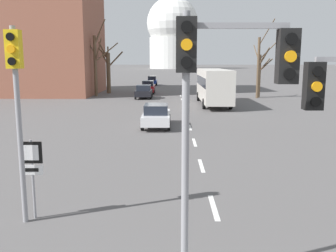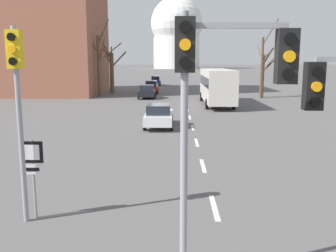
{
  "view_description": "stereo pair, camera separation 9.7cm",
  "coord_description": "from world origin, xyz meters",
  "px_view_note": "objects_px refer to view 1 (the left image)",
  "views": [
    {
      "loc": [
        -1.31,
        -2.88,
        4.33
      ],
      "look_at": [
        -1.36,
        6.07,
        2.76
      ],
      "focal_mm": 40.0,
      "sensor_mm": 36.0,
      "label": 1
    },
    {
      "loc": [
        -1.21,
        -2.88,
        4.33
      ],
      "look_at": [
        -1.36,
        6.07,
        2.76
      ],
      "focal_mm": 40.0,
      "sensor_mm": 36.0,
      "label": 2
    }
  ],
  "objects_px": {
    "sedan_near_left": "(156,115)",
    "sedan_far_left": "(148,87)",
    "sedan_near_right": "(144,92)",
    "sedan_mid_centre": "(152,81)",
    "city_bus": "(214,84)",
    "traffic_signal_near_left": "(17,89)",
    "traffic_signal_centre_tall": "(220,83)",
    "route_sign_post": "(32,166)"
  },
  "relations": [
    {
      "from": "traffic_signal_near_left",
      "to": "sedan_near_left",
      "type": "distance_m",
      "value": 15.4
    },
    {
      "from": "sedan_near_left",
      "to": "sedan_near_right",
      "type": "height_order",
      "value": "sedan_near_right"
    },
    {
      "from": "sedan_near_left",
      "to": "city_bus",
      "type": "bearing_deg",
      "value": 67.41
    },
    {
      "from": "sedan_near_left",
      "to": "sedan_far_left",
      "type": "distance_m",
      "value": 25.42
    },
    {
      "from": "city_bus",
      "to": "sedan_mid_centre",
      "type": "bearing_deg",
      "value": 104.13
    },
    {
      "from": "sedan_near_left",
      "to": "sedan_near_right",
      "type": "distance_m",
      "value": 18.94
    },
    {
      "from": "sedan_near_right",
      "to": "sedan_far_left",
      "type": "bearing_deg",
      "value": 88.96
    },
    {
      "from": "sedan_near_left",
      "to": "sedan_far_left",
      "type": "relative_size",
      "value": 1.09
    },
    {
      "from": "sedan_near_right",
      "to": "sedan_near_left",
      "type": "bearing_deg",
      "value": -83.53
    },
    {
      "from": "sedan_mid_centre",
      "to": "sedan_far_left",
      "type": "bearing_deg",
      "value": -89.14
    },
    {
      "from": "sedan_near_right",
      "to": "traffic_signal_centre_tall",
      "type": "bearing_deg",
      "value": -83.83
    },
    {
      "from": "city_bus",
      "to": "traffic_signal_centre_tall",
      "type": "bearing_deg",
      "value": -96.38
    },
    {
      "from": "sedan_mid_centre",
      "to": "city_bus",
      "type": "xyz_separation_m",
      "value": [
        7.45,
        -29.58,
        1.22
      ]
    },
    {
      "from": "sedan_far_left",
      "to": "sedan_near_left",
      "type": "bearing_deg",
      "value": -85.45
    },
    {
      "from": "traffic_signal_near_left",
      "to": "sedan_near_left",
      "type": "xyz_separation_m",
      "value": [
        3.03,
        14.83,
        -2.84
      ]
    },
    {
      "from": "sedan_far_left",
      "to": "traffic_signal_centre_tall",
      "type": "bearing_deg",
      "value": -84.92
    },
    {
      "from": "sedan_far_left",
      "to": "traffic_signal_near_left",
      "type": "bearing_deg",
      "value": -91.44
    },
    {
      "from": "sedan_mid_centre",
      "to": "sedan_far_left",
      "type": "relative_size",
      "value": 1.01
    },
    {
      "from": "route_sign_post",
      "to": "sedan_near_right",
      "type": "bearing_deg",
      "value": 88.79
    },
    {
      "from": "sedan_far_left",
      "to": "city_bus",
      "type": "xyz_separation_m",
      "value": [
        7.2,
        -12.89,
        1.21
      ]
    },
    {
      "from": "traffic_signal_centre_tall",
      "to": "sedan_mid_centre",
      "type": "relative_size",
      "value": 1.25
    },
    {
      "from": "sedan_near_left",
      "to": "city_bus",
      "type": "distance_m",
      "value": 13.55
    },
    {
      "from": "traffic_signal_near_left",
      "to": "city_bus",
      "type": "height_order",
      "value": "traffic_signal_near_left"
    },
    {
      "from": "route_sign_post",
      "to": "city_bus",
      "type": "xyz_separation_m",
      "value": [
        8.02,
        27.07,
        0.54
      ]
    },
    {
      "from": "sedan_near_right",
      "to": "city_bus",
      "type": "distance_m",
      "value": 9.78
    },
    {
      "from": "sedan_mid_centre",
      "to": "traffic_signal_near_left",
      "type": "bearing_deg",
      "value": -90.77
    },
    {
      "from": "city_bus",
      "to": "sedan_near_right",
      "type": "bearing_deg",
      "value": 138.95
    },
    {
      "from": "traffic_signal_near_left",
      "to": "sedan_near_right",
      "type": "bearing_deg",
      "value": 88.48
    },
    {
      "from": "route_sign_post",
      "to": "sedan_near_left",
      "type": "distance_m",
      "value": 14.92
    },
    {
      "from": "sedan_mid_centre",
      "to": "city_bus",
      "type": "bearing_deg",
      "value": -75.87
    },
    {
      "from": "sedan_near_left",
      "to": "sedan_far_left",
      "type": "height_order",
      "value": "sedan_far_left"
    },
    {
      "from": "city_bus",
      "to": "traffic_signal_near_left",
      "type": "bearing_deg",
      "value": -106.74
    },
    {
      "from": "sedan_near_right",
      "to": "traffic_signal_near_left",
      "type": "bearing_deg",
      "value": -91.52
    },
    {
      "from": "traffic_signal_near_left",
      "to": "sedan_mid_centre",
      "type": "bearing_deg",
      "value": 89.23
    },
    {
      "from": "traffic_signal_near_left",
      "to": "sedan_near_right",
      "type": "xyz_separation_m",
      "value": [
        0.89,
        33.66,
        -2.83
      ]
    },
    {
      "from": "sedan_near_left",
      "to": "sedan_far_left",
      "type": "xyz_separation_m",
      "value": [
        -2.02,
        25.34,
        0.07
      ]
    },
    {
      "from": "sedan_far_left",
      "to": "city_bus",
      "type": "distance_m",
      "value": 14.81
    },
    {
      "from": "sedan_near_left",
      "to": "sedan_near_right",
      "type": "bearing_deg",
      "value": 96.47
    },
    {
      "from": "sedan_near_left",
      "to": "sedan_mid_centre",
      "type": "xyz_separation_m",
      "value": [
        -2.27,
        42.03,
        0.06
      ]
    },
    {
      "from": "route_sign_post",
      "to": "sedan_near_left",
      "type": "bearing_deg",
      "value": 79.01
    },
    {
      "from": "route_sign_post",
      "to": "city_bus",
      "type": "relative_size",
      "value": 0.21
    },
    {
      "from": "sedan_mid_centre",
      "to": "sedan_far_left",
      "type": "height_order",
      "value": "sedan_far_left"
    }
  ]
}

